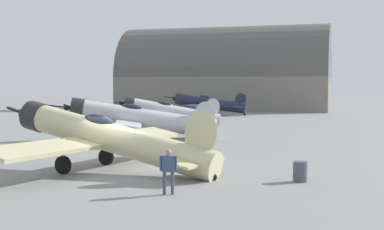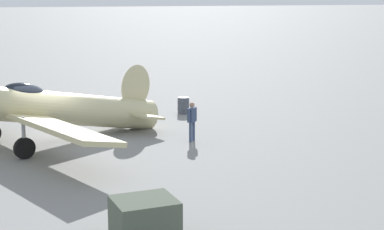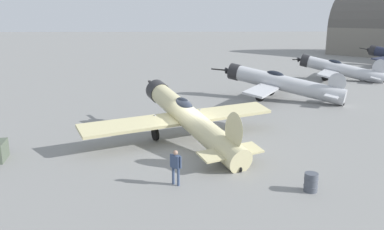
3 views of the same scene
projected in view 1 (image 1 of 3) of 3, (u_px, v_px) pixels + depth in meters
The scene contains 8 objects.
ground_plane at pixel (117, 172), 24.76m from camera, with size 400.00×400.00×0.00m, color gray.
airplane_foreground at pixel (108, 138), 24.93m from camera, with size 11.39×11.96×3.29m.
airplane_mid_apron at pixel (139, 118), 40.02m from camera, with size 10.56×11.43×3.10m.
airplane_far_line at pixel (169, 112), 55.28m from camera, with size 10.74×10.23×3.26m.
airplane_outer_stand at pixel (208, 103), 74.27m from camera, with size 9.87×10.52×3.13m.
ground_crew_mechanic at pixel (168, 167), 19.54m from camera, with size 0.45×0.51×1.63m.
fuel_drum at pixel (300, 172), 22.20m from camera, with size 0.62×0.62×0.83m.
distant_hangar at pixel (227, 81), 92.74m from camera, with size 37.46×34.46×17.12m.
Camera 1 is at (-21.86, 11.77, 3.86)m, focal length 51.21 mm.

